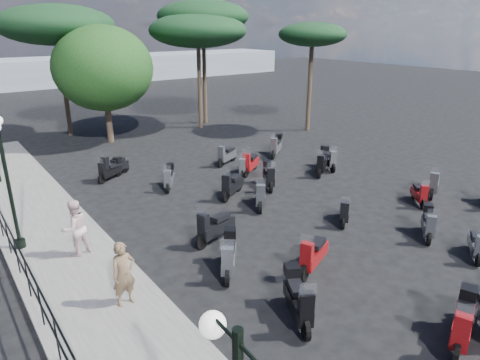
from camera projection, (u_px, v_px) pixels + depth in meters
ground at (280, 230)px, 14.77m from camera, size 120.00×120.00×0.00m
sidewalk at (60, 249)px, 13.39m from camera, size 3.00×30.00×0.15m
railing at (11, 240)px, 12.23m from camera, size 0.04×26.04×1.10m
lamp_post_1 at (7, 175)px, 12.55m from camera, size 0.48×1.21×4.18m
woman at (124, 274)px, 10.39m from camera, size 0.65×0.46×1.68m
pedestrian_far at (75, 228)px, 12.66m from camera, size 0.98×0.85×1.75m
scooter_2 at (298, 300)px, 10.12m from camera, size 1.07×1.69×1.47m
scooter_3 at (215, 227)px, 13.84m from camera, size 1.82×0.78×1.48m
scooter_4 at (169, 178)px, 18.42m from camera, size 1.03×1.38×1.26m
scooter_5 at (114, 167)px, 19.77m from camera, size 1.67×0.96×1.43m
scooter_7 at (462, 323)px, 9.34m from camera, size 1.73×0.93×1.45m
scooter_8 at (313, 255)px, 12.20m from camera, size 1.70×0.92×1.44m
scooter_9 at (229, 256)px, 12.09m from camera, size 1.26×1.50×1.42m
scooter_10 at (261, 195)px, 16.48m from camera, size 1.22×1.45×1.42m
scooter_11 at (110, 170)px, 19.43m from camera, size 1.39×0.89×1.21m
scooter_13 at (476, 246)px, 12.90m from camera, size 1.27×0.95×1.19m
scooter_14 at (428, 224)px, 14.15m from camera, size 1.36×1.08×1.27m
scooter_15 at (232, 186)px, 17.48m from camera, size 1.61×1.04×1.43m
scooter_16 at (242, 167)px, 20.04m from camera, size 0.97×1.26×1.19m
scooter_17 at (250, 164)px, 20.25m from camera, size 1.57×1.10×1.43m
scooter_20 at (419, 194)px, 16.82m from camera, size 1.03×1.19×1.19m
scooter_21 at (344, 212)px, 15.21m from camera, size 1.24×1.05×1.22m
scooter_22 at (269, 176)px, 18.50m from camera, size 1.06×1.53×1.37m
scooter_23 at (227, 156)px, 21.60m from camera, size 1.58×0.89×1.35m
scooter_26 at (434, 184)px, 17.67m from camera, size 1.67×0.99×1.44m
scooter_27 at (322, 165)px, 20.13m from camera, size 1.50×1.06×1.37m
scooter_28 at (329, 159)px, 20.95m from camera, size 0.93×1.53×1.32m
scooter_29 at (276, 146)px, 23.00m from camera, size 1.52×1.22×1.42m
broadleaf_tree at (103, 69)px, 24.40m from camera, size 5.66×5.66×6.75m
pine_0 at (198, 31)px, 27.43m from camera, size 6.30×6.30×7.46m
pine_1 at (203, 17)px, 28.55m from camera, size 6.16×6.16×8.29m
pine_2 at (56, 25)px, 25.26m from camera, size 6.79×6.79×7.88m
pine_3 at (312, 35)px, 26.75m from camera, size 4.29×4.29×6.88m
distant_hills at (16, 74)px, 48.30m from camera, size 70.00×8.00×3.00m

